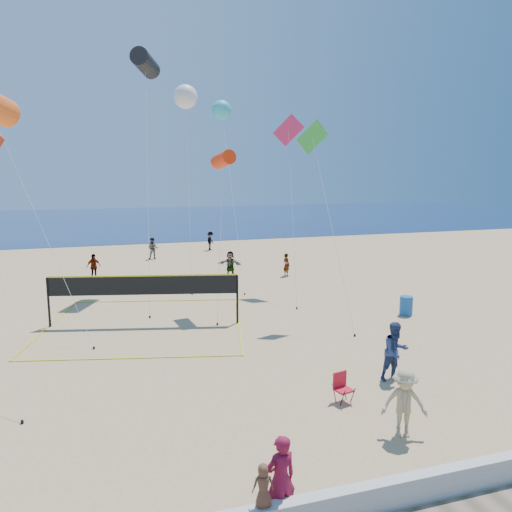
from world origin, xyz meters
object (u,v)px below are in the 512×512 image
object	(u,v)px
trash_barrel	(406,306)
woman	(281,479)
volleyball_net	(144,291)
camp_chair	(342,386)

from	to	relation	value
trash_barrel	woman	bearing A→B (deg)	-132.75
woman	trash_barrel	bearing A→B (deg)	-142.49
woman	volleyball_net	world-z (taller)	volleyball_net
woman	camp_chair	xyz separation A→B (m)	(3.54, 4.28, -0.39)
camp_chair	volleyball_net	size ratio (longest dim) A/B	0.10
woman	volleyball_net	size ratio (longest dim) A/B	0.18
woman	camp_chair	size ratio (longest dim) A/B	1.80
camp_chair	volleyball_net	bearing A→B (deg)	104.72
woman	volleyball_net	bearing A→B (deg)	-94.16
camp_chair	trash_barrel	distance (m)	10.23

